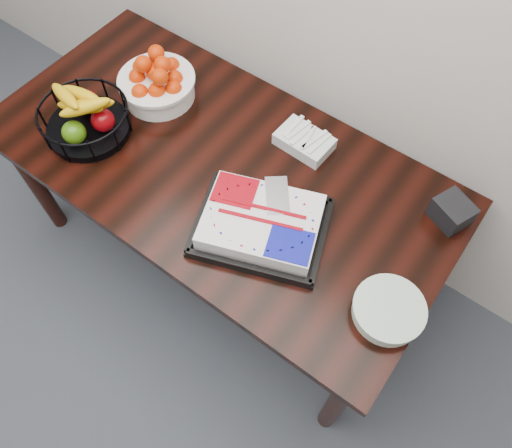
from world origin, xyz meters
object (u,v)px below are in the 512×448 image
Objects in this scene: tangerine_bowl at (156,80)px; fruit_basket at (85,118)px; plate_stack at (388,311)px; table at (219,176)px; napkin_box at (452,212)px; cake_tray at (261,224)px.

tangerine_bowl is 0.32m from fruit_basket.
plate_stack is (1.29, 0.02, -0.05)m from fruit_basket.
napkin_box is (0.80, 0.29, 0.13)m from table.
tangerine_bowl is 1.23m from plate_stack.
cake_tray is 4.32× the size of napkin_box.
tangerine_bowl is 0.90× the size of fruit_basket.
plate_stack reaches higher than table.
fruit_basket reaches higher than cake_tray.
cake_tray is 0.65m from napkin_box.
fruit_basket reaches higher than napkin_box.
tangerine_bowl reaches higher than cake_tray.
table is 0.55m from fruit_basket.
tangerine_bowl reaches higher than napkin_box.
table is 0.36m from cake_tray.
fruit_basket is at bearing -160.45° from table.
fruit_basket is at bearing -177.29° from cake_tray.
cake_tray is 2.35× the size of plate_stack.
cake_tray is at bearing 2.71° from fruit_basket.
napkin_box is (1.29, 0.46, -0.03)m from fruit_basket.
napkin_box reaches higher than plate_stack.
table is at bearing -17.32° from tangerine_bowl.
tangerine_bowl reaches higher than table.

